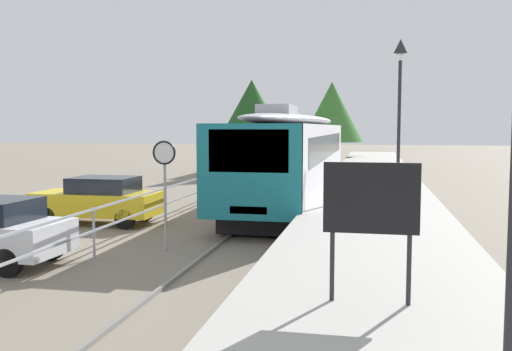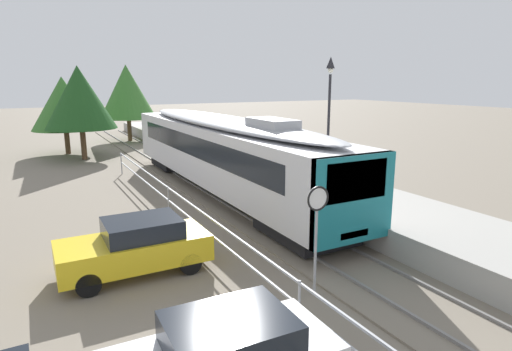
# 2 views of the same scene
# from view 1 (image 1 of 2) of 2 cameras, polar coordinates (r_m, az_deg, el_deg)

# --- Properties ---
(ground_plane) EXTENTS (160.00, 160.00, 0.00)m
(ground_plane) POSITION_cam_1_polar(r_m,az_deg,el_deg) (23.23, -3.85, -2.87)
(ground_plane) COLOR slate
(track_rails) EXTENTS (3.20, 60.00, 0.14)m
(track_rails) POSITION_cam_1_polar(r_m,az_deg,el_deg) (22.62, 3.50, -2.99)
(track_rails) COLOR slate
(track_rails) RESTS_ON ground
(commuter_train) EXTENTS (2.82, 18.48, 3.74)m
(commuter_train) POSITION_cam_1_polar(r_m,az_deg,el_deg) (23.65, 3.95, 2.48)
(commuter_train) COLOR silver
(commuter_train) RESTS_ON track_rails
(station_platform) EXTENTS (3.90, 60.00, 0.90)m
(station_platform) POSITION_cam_1_polar(r_m,az_deg,el_deg) (22.35, 11.79, -2.11)
(station_platform) COLOR #A8A59E
(station_platform) RESTS_ON ground
(platform_lamp_mid_platform) EXTENTS (0.34, 0.34, 5.35)m
(platform_lamp_mid_platform) POSITION_cam_1_polar(r_m,az_deg,el_deg) (20.94, 14.32, 8.82)
(platform_lamp_mid_platform) COLOR #232328
(platform_lamp_mid_platform) RESTS_ON station_platform
(platform_notice_board) EXTENTS (1.20, 0.08, 1.80)m
(platform_notice_board) POSITION_cam_1_polar(r_m,az_deg,el_deg) (7.27, 11.56, -2.74)
(platform_notice_board) COLOR #232328
(platform_notice_board) RESTS_ON station_platform
(speed_limit_sign) EXTENTS (0.61, 0.10, 2.81)m
(speed_limit_sign) POSITION_cam_1_polar(r_m,az_deg,el_deg) (14.40, -9.24, 0.80)
(speed_limit_sign) COLOR #9EA0A5
(speed_limit_sign) RESTS_ON ground
(carpark_fence) EXTENTS (0.06, 36.06, 1.25)m
(carpark_fence) POSITION_cam_1_polar(r_m,az_deg,el_deg) (13.96, -16.09, -4.49)
(carpark_fence) COLOR #9EA0A5
(carpark_fence) RESTS_ON ground
(parked_hatchback_yellow) EXTENTS (4.00, 1.76, 1.53)m
(parked_hatchback_yellow) POSITION_cam_1_polar(r_m,az_deg,el_deg) (19.07, -15.60, -2.35)
(parked_hatchback_yellow) COLOR gold
(parked_hatchback_yellow) RESTS_ON ground
(tree_behind_carpark) EXTENTS (4.57, 4.57, 5.54)m
(tree_behind_carpark) POSITION_cam_1_polar(r_m,az_deg,el_deg) (40.16, -0.60, 5.63)
(tree_behind_carpark) COLOR brown
(tree_behind_carpark) RESTS_ON ground
(tree_behind_station_far) EXTENTS (4.78, 4.78, 6.60)m
(tree_behind_station_far) POSITION_cam_1_polar(r_m,az_deg,el_deg) (43.87, 7.67, 6.39)
(tree_behind_station_far) COLOR brown
(tree_behind_station_far) RESTS_ON ground
(tree_distant_left) EXTENTS (4.59, 4.59, 6.23)m
(tree_distant_left) POSITION_cam_1_polar(r_m,az_deg,el_deg) (37.04, -0.43, 6.48)
(tree_distant_left) COLOR brown
(tree_distant_left) RESTS_ON ground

